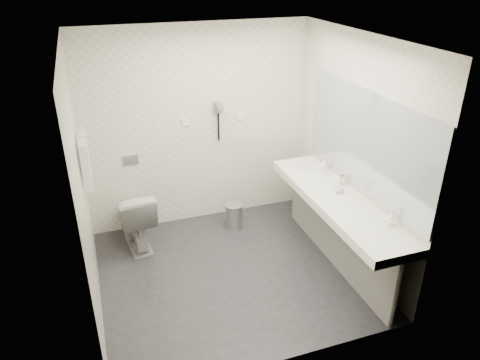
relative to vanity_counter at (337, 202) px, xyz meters
name	(u,v)px	position (x,y,z in m)	size (l,w,h in m)	color
floor	(232,272)	(-1.12, 0.20, -0.80)	(2.80, 2.80, 0.00)	#27262B
ceiling	(229,40)	(-1.12, 0.20, 1.70)	(2.80, 2.80, 0.00)	white
wall_back	(198,128)	(-1.12, 1.50, 0.45)	(2.80, 2.80, 0.00)	silver
wall_front	(285,240)	(-1.12, -1.10, 0.45)	(2.80, 2.80, 0.00)	silver
wall_left	(82,192)	(-2.52, 0.20, 0.45)	(2.60, 2.60, 0.00)	silver
wall_right	(354,152)	(0.27, 0.20, 0.45)	(2.60, 2.60, 0.00)	silver
vanity_counter	(337,202)	(0.00, 0.00, 0.00)	(0.55, 2.20, 0.10)	white
vanity_panel	(335,235)	(0.02, 0.00, -0.42)	(0.03, 2.15, 0.75)	gray
vanity_post_near	(396,293)	(0.05, -1.04, -0.42)	(0.06, 0.06, 0.75)	silver
vanity_post_far	(297,193)	(0.05, 1.04, -0.42)	(0.06, 0.06, 0.75)	silver
mirror	(366,142)	(0.26, 0.00, 0.65)	(0.02, 2.20, 1.05)	#B2BCC6
basin_near	(373,230)	(0.00, -0.65, 0.04)	(0.40, 0.31, 0.05)	white
basin_far	(309,174)	(0.00, 0.65, 0.04)	(0.40, 0.31, 0.05)	white
faucet_near	(391,218)	(0.19, -0.65, 0.12)	(0.04, 0.04, 0.15)	silver
faucet_far	(325,165)	(0.19, 0.65, 0.12)	(0.04, 0.04, 0.15)	silver
soap_bottle_a	(342,190)	(0.08, 0.07, 0.10)	(0.04, 0.04, 0.09)	beige
soap_bottle_b	(338,189)	(0.05, 0.09, 0.09)	(0.07, 0.07, 0.09)	beige
glass_left	(343,180)	(0.20, 0.25, 0.11)	(0.06, 0.06, 0.11)	silver
toilet	(135,218)	(-2.03, 1.09, -0.43)	(0.42, 0.74, 0.75)	white
flush_plate	(131,160)	(-1.98, 1.49, 0.15)	(0.18, 0.02, 0.12)	#B2B5BA
pedal_bin	(234,216)	(-0.80, 1.09, -0.64)	(0.22, 0.22, 0.31)	#B2B5BA
bin_lid	(234,205)	(-0.80, 1.09, -0.48)	(0.22, 0.22, 0.01)	#B2B5BA
towel_rail	(81,139)	(-2.47, 0.75, 0.75)	(0.02, 0.02, 0.62)	silver
towel_near	(86,165)	(-2.46, 0.61, 0.53)	(0.07, 0.24, 0.48)	silver
towel_far	(85,154)	(-2.46, 0.89, 0.53)	(0.07, 0.24, 0.48)	silver
dryer_cradle	(218,107)	(-0.88, 1.47, 0.70)	(0.10, 0.04, 0.14)	gray
dryer_barrel	(219,106)	(-0.88, 1.40, 0.73)	(0.08, 0.08, 0.14)	gray
dryer_cord	(219,127)	(-0.88, 1.46, 0.45)	(0.02, 0.02, 0.35)	black
switch_plate_a	(186,122)	(-1.27, 1.49, 0.55)	(0.09, 0.02, 0.09)	white
switch_plate_b	(241,116)	(-0.57, 1.49, 0.55)	(0.09, 0.02, 0.09)	white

